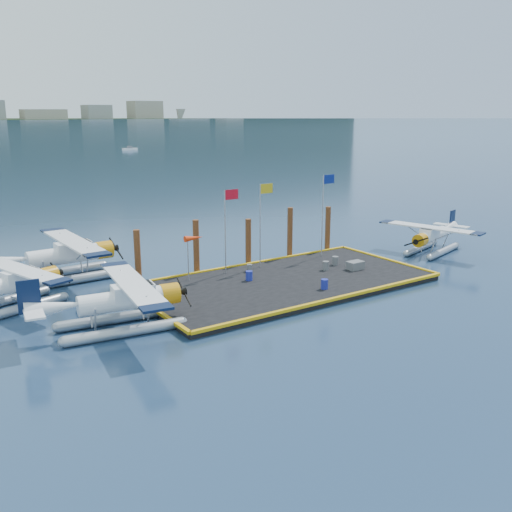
{
  "coord_description": "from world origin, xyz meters",
  "views": [
    {
      "loc": [
        -22.82,
        -30.16,
        11.71
      ],
      "look_at": [
        -1.09,
        2.0,
        1.85
      ],
      "focal_mm": 40.0,
      "sensor_mm": 36.0,
      "label": 1
    }
  ],
  "objects_px": {
    "piling_2": "(248,243)",
    "piling_1": "(196,249)",
    "drum_2": "(326,266)",
    "drum_5": "(250,268)",
    "drum_3": "(324,284)",
    "drum_4": "(335,261)",
    "piling_4": "(328,230)",
    "flagpole_red": "(228,218)",
    "windsock": "(194,239)",
    "seaplane_b": "(15,286)",
    "flagpole_yellow": "(262,212)",
    "flagpole_blue": "(325,203)",
    "seaplane_a": "(127,303)",
    "crate": "(355,265)",
    "piling_3": "(290,234)",
    "drum_0": "(249,276)",
    "piling_0": "(138,259)",
    "seaplane_d": "(431,238)"
  },
  "relations": [
    {
      "from": "flagpole_yellow",
      "to": "piling_3",
      "type": "xyz_separation_m",
      "value": [
        3.8,
        1.6,
        -2.36
      ]
    },
    {
      "from": "seaplane_a",
      "to": "piling_3",
      "type": "relative_size",
      "value": 2.29
    },
    {
      "from": "seaplane_b",
      "to": "piling_4",
      "type": "bearing_deg",
      "value": 72.49
    },
    {
      "from": "seaplane_b",
      "to": "flagpole_yellow",
      "type": "relative_size",
      "value": 1.46
    },
    {
      "from": "drum_5",
      "to": "piling_1",
      "type": "height_order",
      "value": "piling_1"
    },
    {
      "from": "crate",
      "to": "seaplane_d",
      "type": "bearing_deg",
      "value": 6.89
    },
    {
      "from": "flagpole_red",
      "to": "windsock",
      "type": "xyz_separation_m",
      "value": [
        -2.73,
        0.0,
        -1.17
      ]
    },
    {
      "from": "seaplane_d",
      "to": "windsock",
      "type": "distance_m",
      "value": 21.17
    },
    {
      "from": "seaplane_a",
      "to": "flagpole_blue",
      "type": "distance_m",
      "value": 19.82
    },
    {
      "from": "drum_0",
      "to": "flagpole_blue",
      "type": "xyz_separation_m",
      "value": [
        8.81,
        2.47,
        3.95
      ]
    },
    {
      "from": "flagpole_red",
      "to": "windsock",
      "type": "relative_size",
      "value": 1.92
    },
    {
      "from": "piling_3",
      "to": "piling_4",
      "type": "distance_m",
      "value": 4.0
    },
    {
      "from": "seaplane_b",
      "to": "seaplane_d",
      "type": "xyz_separation_m",
      "value": [
        32.21,
        -4.98,
        -0.04
      ]
    },
    {
      "from": "piling_1",
      "to": "piling_3",
      "type": "bearing_deg",
      "value": 0.0
    },
    {
      "from": "drum_2",
      "to": "drum_3",
      "type": "bearing_deg",
      "value": -131.85
    },
    {
      "from": "seaplane_d",
      "to": "flagpole_red",
      "type": "height_order",
      "value": "flagpole_red"
    },
    {
      "from": "drum_2",
      "to": "windsock",
      "type": "height_order",
      "value": "windsock"
    },
    {
      "from": "seaplane_b",
      "to": "crate",
      "type": "relative_size",
      "value": 7.51
    },
    {
      "from": "drum_0",
      "to": "drum_5",
      "type": "height_order",
      "value": "drum_0"
    },
    {
      "from": "drum_2",
      "to": "drum_5",
      "type": "distance_m",
      "value": 5.62
    },
    {
      "from": "drum_0",
      "to": "piling_4",
      "type": "bearing_deg",
      "value": 20.99
    },
    {
      "from": "seaplane_d",
      "to": "drum_4",
      "type": "height_order",
      "value": "seaplane_d"
    },
    {
      "from": "drum_4",
      "to": "drum_5",
      "type": "bearing_deg",
      "value": 162.27
    },
    {
      "from": "piling_1",
      "to": "piling_4",
      "type": "xyz_separation_m",
      "value": [
        12.5,
        0.0,
        -0.1
      ]
    },
    {
      "from": "seaplane_a",
      "to": "seaplane_d",
      "type": "bearing_deg",
      "value": 102.03
    },
    {
      "from": "seaplane_d",
      "to": "windsock",
      "type": "relative_size",
      "value": 2.82
    },
    {
      "from": "drum_0",
      "to": "flagpole_blue",
      "type": "distance_m",
      "value": 9.97
    },
    {
      "from": "flagpole_blue",
      "to": "piling_3",
      "type": "relative_size",
      "value": 1.51
    },
    {
      "from": "flagpole_blue",
      "to": "piling_4",
      "type": "distance_m",
      "value": 3.61
    },
    {
      "from": "windsock",
      "to": "piling_1",
      "type": "bearing_deg",
      "value": 57.34
    },
    {
      "from": "drum_5",
      "to": "piling_3",
      "type": "xyz_separation_m",
      "value": [
        5.37,
        2.23,
        1.48
      ]
    },
    {
      "from": "crate",
      "to": "flagpole_red",
      "type": "relative_size",
      "value": 0.2
    },
    {
      "from": "drum_2",
      "to": "piling_4",
      "type": "height_order",
      "value": "piling_4"
    },
    {
      "from": "seaplane_a",
      "to": "flagpole_red",
      "type": "distance_m",
      "value": 11.57
    },
    {
      "from": "flagpole_red",
      "to": "piling_4",
      "type": "height_order",
      "value": "flagpole_red"
    },
    {
      "from": "flagpole_blue",
      "to": "piling_2",
      "type": "bearing_deg",
      "value": 165.52
    },
    {
      "from": "seaplane_a",
      "to": "seaplane_b",
      "type": "relative_size",
      "value": 1.09
    },
    {
      "from": "drum_3",
      "to": "seaplane_b",
      "type": "bearing_deg",
      "value": 153.66
    },
    {
      "from": "piling_2",
      "to": "drum_0",
      "type": "bearing_deg",
      "value": -122.69
    },
    {
      "from": "seaplane_b",
      "to": "flagpole_red",
      "type": "relative_size",
      "value": 1.51
    },
    {
      "from": "piling_1",
      "to": "piling_2",
      "type": "relative_size",
      "value": 1.11
    },
    {
      "from": "piling_2",
      "to": "piling_1",
      "type": "bearing_deg",
      "value": 180.0
    },
    {
      "from": "flagpole_red",
      "to": "piling_2",
      "type": "bearing_deg",
      "value": 29.8
    },
    {
      "from": "piling_1",
      "to": "piling_3",
      "type": "relative_size",
      "value": 0.98
    },
    {
      "from": "seaplane_d",
      "to": "drum_3",
      "type": "height_order",
      "value": "seaplane_d"
    },
    {
      "from": "piling_0",
      "to": "piling_4",
      "type": "xyz_separation_m",
      "value": [
        17.0,
        0.0,
        0.0
      ]
    },
    {
      "from": "drum_4",
      "to": "drum_2",
      "type": "bearing_deg",
      "value": -155.57
    },
    {
      "from": "drum_2",
      "to": "flagpole_yellow",
      "type": "relative_size",
      "value": 0.1
    },
    {
      "from": "crate",
      "to": "flagpole_blue",
      "type": "xyz_separation_m",
      "value": [
        0.75,
        4.48,
        3.98
      ]
    },
    {
      "from": "flagpole_yellow",
      "to": "piling_3",
      "type": "height_order",
      "value": "flagpole_yellow"
    }
  ]
}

